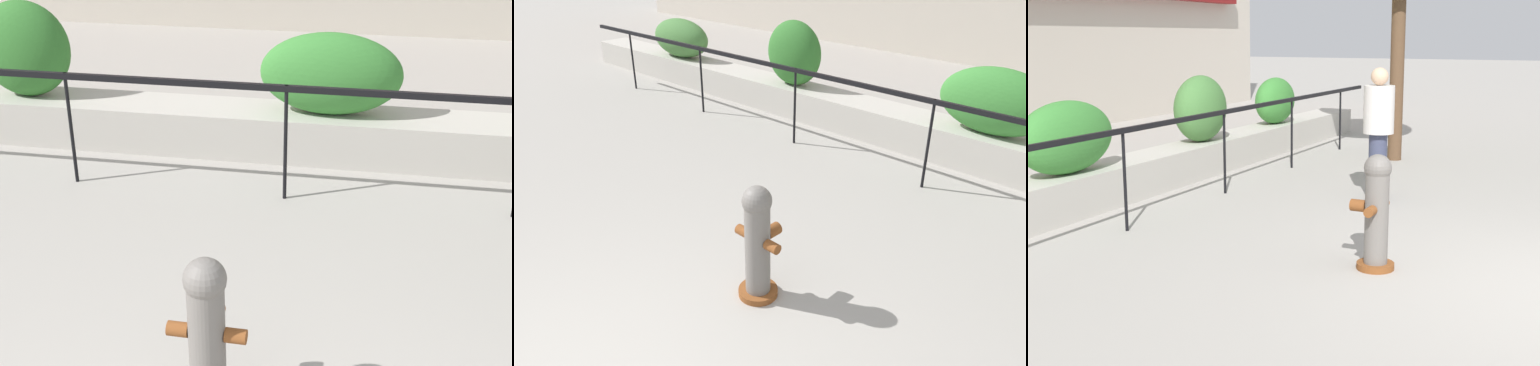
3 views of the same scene
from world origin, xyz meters
TOP-DOWN VIEW (x-y plane):
  - planter_wall_low at (0.00, 6.00)m, footprint 18.00×0.70m
  - fence_railing_segment at (-0.00, 4.90)m, footprint 15.00×0.05m
  - hedge_bush_0 at (-6.25, 6.00)m, footprint 1.55×0.70m
  - hedge_bush_1 at (-3.12, 6.00)m, footprint 1.08×0.59m
  - hedge_bush_2 at (0.32, 6.00)m, footprint 1.51×0.60m
  - fire_hydrant at (-0.05, 1.99)m, footprint 0.47×0.43m

SIDE VIEW (x-z plane):
  - planter_wall_low at x=0.00m, z-range 0.00..0.50m
  - fire_hydrant at x=-0.05m, z-range 0.01..1.09m
  - hedge_bush_0 at x=-6.25m, z-range 0.50..1.28m
  - hedge_bush_2 at x=0.32m, z-range 0.50..1.38m
  - fence_railing_segment at x=0.00m, z-range 0.44..1.59m
  - hedge_bush_1 at x=-3.12m, z-range 0.50..1.59m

